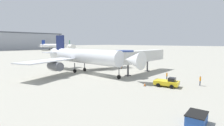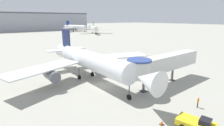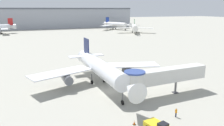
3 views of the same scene
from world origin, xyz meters
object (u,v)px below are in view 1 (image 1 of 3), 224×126
Objects in this scene: pushback_tug_yellow at (167,82)px; main_airplane at (84,57)px; ground_crew_wing_walker at (167,75)px; background_jet_blue_tail at (52,46)px; service_container_blue at (197,119)px; background_jet_green_tail at (71,46)px; ground_crew_marshaller at (200,80)px; traffic_cone_starboard_wing at (121,67)px; traffic_cone_near_nose at (145,84)px; jet_bridge at (139,56)px.

main_airplane is at bearing 80.77° from pushback_tug_yellow.
ground_crew_wing_walker is 0.05× the size of background_jet_blue_tail.
service_container_blue is 147.60m from background_jet_green_tail.
traffic_cone_starboard_wing is at bearing -132.30° from ground_crew_marshaller.
ground_crew_marshaller is at bearing 16.48° from service_container_blue.
traffic_cone_near_nose is at bearing -92.40° from background_jet_green_tail.
service_container_blue is (-11.51, -8.79, -0.19)m from pushback_tug_yellow.
ground_crew_wing_walker is at bearing -121.39° from ground_crew_marshaller.
background_jet_green_tail reaches higher than traffic_cone_starboard_wing.
ground_crew_marshaller reaches higher than ground_crew_wing_walker.
ground_crew_wing_walker is at bearing -109.66° from jet_bridge.
traffic_cone_starboard_wing is 25.30m from ground_crew_marshaller.
pushback_tug_yellow is 5.97× the size of traffic_cone_near_nose.
jet_bridge is 7.08× the size of service_container_blue.
traffic_cone_starboard_wing is at bearing -8.30° from main_airplane.
jet_bridge reaches higher than ground_crew_marshaller.
traffic_cone_starboard_wing is at bearing 47.87° from pushback_tug_yellow.
traffic_cone_near_nose is 1.23× the size of traffic_cone_starboard_wing.
service_container_blue is at bearing -10.76° from ground_crew_marshaller.
jet_bridge is 25.24× the size of traffic_cone_near_nose.
main_airplane is at bearing -96.28° from background_jet_green_tail.
ground_crew_marshaller is (7.11, -6.99, 0.68)m from traffic_cone_near_nose.
jet_bridge reaches higher than traffic_cone_near_nose.
traffic_cone_near_nose is 0.02× the size of background_jet_blue_tail.
main_airplane is 22.18m from pushback_tug_yellow.
main_airplane is at bearing 173.52° from traffic_cone_starboard_wing.
pushback_tug_yellow is at bearing -90.88° from background_jet_green_tail.
background_jet_green_tail is (59.94, 99.31, 0.20)m from main_airplane.
service_container_blue is 14.83m from traffic_cone_near_nose.
ground_crew_marshaller is at bearing -104.16° from ground_crew_wing_walker.
main_airplane is 19.28m from traffic_cone_near_nose.
main_airplane is at bearing 87.30° from traffic_cone_near_nose.
background_jet_green_tail is (53.24, 118.54, 3.43)m from ground_crew_wing_walker.
service_container_blue is at bearing -127.51° from traffic_cone_near_nose.
ground_crew_marshaller is 6.66m from ground_crew_wing_walker.
background_jet_green_tail is at bearing 62.77° from traffic_cone_near_nose.
traffic_cone_near_nose is at bearing 52.49° from service_container_blue.
jet_bridge is at bearing 42.45° from pushback_tug_yellow.
ground_crew_wing_walker is (0.48, 6.64, -0.12)m from ground_crew_marshaller.
traffic_cone_near_nose is 9.99m from ground_crew_marshaller.
jet_bridge is 11.86× the size of ground_crew_wing_walker.
ground_crew_wing_walker is (-2.73, -8.92, -3.38)m from jet_bridge.
background_jet_blue_tail is at bearing 56.37° from pushback_tug_yellow.
service_container_blue is 20.17m from ground_crew_wing_walker.
background_jet_blue_tail is at bearing 117.95° from background_jet_green_tail.
ground_crew_wing_walker is (-6.09, -17.78, 0.64)m from traffic_cone_starboard_wing.
pushback_tug_yellow is at bearing -162.77° from ground_crew_wing_walker.
ground_crew_marshaller is 0.06× the size of background_jet_blue_tail.
traffic_cone_starboard_wing is (3.35, 8.86, -4.02)m from jet_bridge.
service_container_blue is at bearing -156.01° from pushback_tug_yellow.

